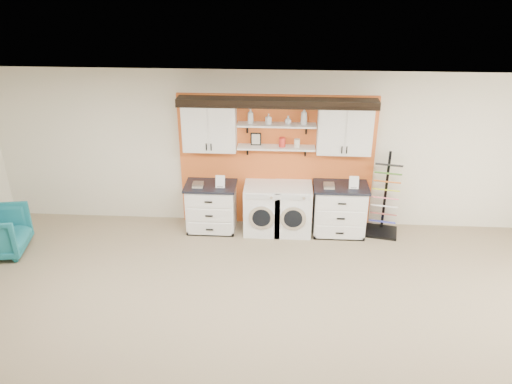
# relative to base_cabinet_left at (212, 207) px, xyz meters

# --- Properties ---
(ceiling) EXTENTS (10.00, 10.00, 0.00)m
(ceiling) POSITION_rel_base_cabinet_left_xyz_m (1.13, -3.64, 2.36)
(ceiling) COLOR white
(ceiling) RESTS_ON wall_back
(wall_back) EXTENTS (10.00, 0.00, 10.00)m
(wall_back) POSITION_rel_base_cabinet_left_xyz_m (1.13, 0.36, 0.96)
(wall_back) COLOR silver
(wall_back) RESTS_ON floor
(accent_panel) EXTENTS (3.40, 0.07, 2.40)m
(accent_panel) POSITION_rel_base_cabinet_left_xyz_m (1.13, 0.32, 0.76)
(accent_panel) COLOR orange
(accent_panel) RESTS_ON wall_back
(upper_cabinet_left) EXTENTS (0.90, 0.35, 0.84)m
(upper_cabinet_left) POSITION_rel_base_cabinet_left_xyz_m (0.00, 0.15, 1.44)
(upper_cabinet_left) COLOR white
(upper_cabinet_left) RESTS_ON wall_back
(upper_cabinet_right) EXTENTS (0.90, 0.35, 0.84)m
(upper_cabinet_right) POSITION_rel_base_cabinet_left_xyz_m (2.26, 0.15, 1.44)
(upper_cabinet_right) COLOR white
(upper_cabinet_right) RESTS_ON wall_back
(shelf_lower) EXTENTS (1.32, 0.28, 0.03)m
(shelf_lower) POSITION_rel_base_cabinet_left_xyz_m (1.13, 0.16, 1.09)
(shelf_lower) COLOR white
(shelf_lower) RESTS_ON wall_back
(shelf_upper) EXTENTS (1.32, 0.28, 0.03)m
(shelf_upper) POSITION_rel_base_cabinet_left_xyz_m (1.13, 0.16, 1.49)
(shelf_upper) COLOR white
(shelf_upper) RESTS_ON wall_back
(crown_molding) EXTENTS (3.30, 0.41, 0.13)m
(crown_molding) POSITION_rel_base_cabinet_left_xyz_m (1.13, 0.17, 1.89)
(crown_molding) COLOR black
(crown_molding) RESTS_ON wall_back
(picture_frame) EXTENTS (0.18, 0.02, 0.22)m
(picture_frame) POSITION_rel_base_cabinet_left_xyz_m (0.78, 0.21, 1.22)
(picture_frame) COLOR black
(picture_frame) RESTS_ON shelf_lower
(canister_red) EXTENTS (0.11, 0.11, 0.16)m
(canister_red) POSITION_rel_base_cabinet_left_xyz_m (1.23, 0.16, 1.19)
(canister_red) COLOR red
(canister_red) RESTS_ON shelf_lower
(canister_cream) EXTENTS (0.10, 0.10, 0.14)m
(canister_cream) POSITION_rel_base_cabinet_left_xyz_m (1.48, 0.16, 1.18)
(canister_cream) COLOR silver
(canister_cream) RESTS_ON shelf_lower
(base_cabinet_left) EXTENTS (0.89, 0.66, 0.88)m
(base_cabinet_left) POSITION_rel_base_cabinet_left_xyz_m (0.00, 0.00, 0.00)
(base_cabinet_left) COLOR white
(base_cabinet_left) RESTS_ON floor
(base_cabinet_right) EXTENTS (0.94, 0.66, 0.92)m
(base_cabinet_right) POSITION_rel_base_cabinet_left_xyz_m (2.26, -0.00, 0.02)
(base_cabinet_right) COLOR white
(base_cabinet_right) RESTS_ON floor
(washer) EXTENTS (0.63, 0.71, 0.88)m
(washer) POSITION_rel_base_cabinet_left_xyz_m (0.91, -0.00, 0.00)
(washer) COLOR white
(washer) RESTS_ON floor
(dryer) EXTENTS (0.64, 0.71, 0.89)m
(dryer) POSITION_rel_base_cabinet_left_xyz_m (1.45, -0.00, 0.01)
(dryer) COLOR white
(dryer) RESTS_ON floor
(sample_rack) EXTENTS (0.62, 0.55, 1.50)m
(sample_rack) POSITION_rel_base_cabinet_left_xyz_m (3.03, 0.03, 0.05)
(sample_rack) COLOR black
(sample_rack) RESTS_ON floor
(soap_bottle_a) EXTENTS (0.14, 0.14, 0.26)m
(soap_bottle_a) POSITION_rel_base_cabinet_left_xyz_m (0.69, 0.16, 1.64)
(soap_bottle_a) COLOR silver
(soap_bottle_a) RESTS_ON shelf_upper
(soap_bottle_b) EXTENTS (0.11, 0.11, 0.17)m
(soap_bottle_b) POSITION_rel_base_cabinet_left_xyz_m (0.99, 0.16, 1.59)
(soap_bottle_b) COLOR silver
(soap_bottle_b) RESTS_ON shelf_upper
(soap_bottle_c) EXTENTS (0.11, 0.11, 0.14)m
(soap_bottle_c) POSITION_rel_base_cabinet_left_xyz_m (1.32, 0.16, 1.58)
(soap_bottle_c) COLOR silver
(soap_bottle_c) RESTS_ON shelf_upper
(soap_bottle_d) EXTENTS (0.16, 0.16, 0.29)m
(soap_bottle_d) POSITION_rel_base_cabinet_left_xyz_m (1.58, 0.16, 1.65)
(soap_bottle_d) COLOR silver
(soap_bottle_d) RESTS_ON shelf_upper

